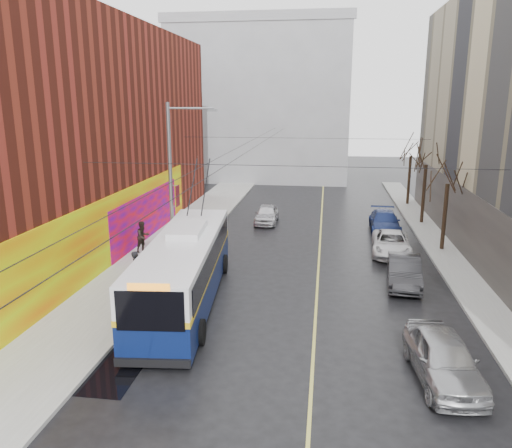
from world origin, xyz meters
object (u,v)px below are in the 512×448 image
Objects in this scene: tree_near at (449,171)px; tree_far at (411,147)px; trolleybus at (185,268)px; parked_car_c at (391,243)px; pedestrian_c at (167,250)px; tree_mid at (427,154)px; parked_car_b at (404,271)px; parked_car_d at (385,222)px; streetlight_pole at (174,184)px; pedestrian_a at (137,270)px; parked_car_a at (443,358)px; pedestrian_b at (143,237)px; following_car at (267,214)px.

tree_far is (0.00, 14.00, 0.17)m from tree_near.
trolleybus is 13.68m from parked_car_c.
tree_mid is at bearing -81.20° from pedestrian_c.
tree_far is at bearing 90.00° from tree_near.
parked_car_c is 13.39m from pedestrian_c.
parked_car_b is (10.29, 3.67, -0.91)m from trolleybus.
tree_mid is (0.00, 7.00, 0.28)m from tree_near.
tree_mid is 1.35× the size of parked_car_d.
streetlight_pole is 4.83× the size of pedestrian_a.
pedestrian_b is (-14.87, 12.08, 0.30)m from parked_car_a.
pedestrian_a is 6.08m from pedestrian_b.
tree_far reaches higher than following_car.
pedestrian_a reaches higher than pedestrian_c.
pedestrian_c is (-12.73, 10.05, 0.17)m from parked_car_a.
tree_far is 3.53× the size of pedestrian_a.
parked_car_d is at bearing -31.94° from pedestrian_b.
tree_far is 25.27m from pedestrian_b.
parked_car_a is 14.47m from pedestrian_a.
parked_car_d is (-3.03, -2.69, -4.53)m from tree_mid.
streetlight_pole is 1.41× the size of tree_near.
following_car is at bearing 130.09° from parked_car_b.
trolleybus is 2.83× the size of parked_car_b.
streetlight_pole reaches higher than pedestrian_b.
trolleybus is at bearing -155.13° from parked_car_b.
trolleybus is at bearing 147.91° from parked_car_a.
parked_car_c is at bearing 35.79° from trolleybus.
tree_mid is (15.14, 13.00, 0.41)m from streetlight_pole.
pedestrian_a is at bearing -151.02° from tree_near.
tree_near is at bearing -90.00° from tree_mid.
pedestrian_b is at bearing -126.30° from following_car.
trolleybus is at bearing 178.09° from pedestrian_c.
tree_near is at bearing 72.99° from parked_car_a.
parked_car_d is at bearing 40.41° from streetlight_pole.
parked_car_c is 5.40m from parked_car_d.
pedestrian_a is (-13.03, 6.28, 0.28)m from parked_car_a.
pedestrian_c is at bearing 136.52° from parked_car_a.
tree_far is 28.43m from pedestrian_a.
tree_near is 3.94× the size of pedestrian_c.
tree_near is 17.15m from trolleybus.
parked_car_b reaches higher than parked_car_c.
tree_mid is at bearing -29.03° from pedestrian_b.
tree_near is at bearing -90.00° from tree_far.
parked_car_b is at bearing 84.82° from parked_car_a.
tree_mid reaches higher than trolleybus.
parked_car_a is at bearing -37.83° from streetlight_pole.
tree_near reaches higher than parked_car_a.
tree_far is (15.14, 20.00, 0.30)m from streetlight_pole.
trolleybus reaches higher than parked_car_c.
tree_far is 1.40× the size of parked_car_a.
parked_car_c is (-3.20, -8.09, -4.58)m from tree_mid.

